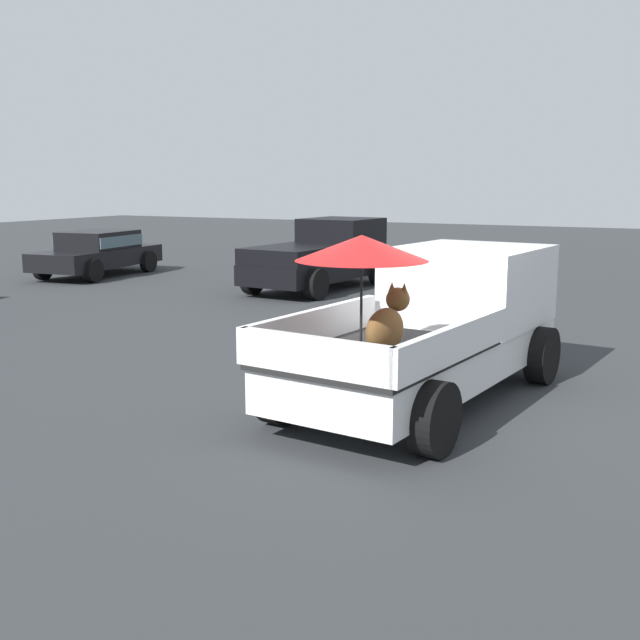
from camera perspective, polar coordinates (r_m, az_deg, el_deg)
ground_plane at (r=10.07m, az=7.63°, el=-5.99°), size 80.00×80.00×0.00m
pickup_truck_main at (r=10.19m, az=8.71°, el=-0.13°), size 5.24×2.73×2.23m
pickup_truck_far at (r=20.24m, az=0.18°, el=4.82°), size 4.93×2.49×1.80m
parked_sedan_far at (r=23.93m, az=-16.16°, el=4.95°), size 4.45×2.31×1.33m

